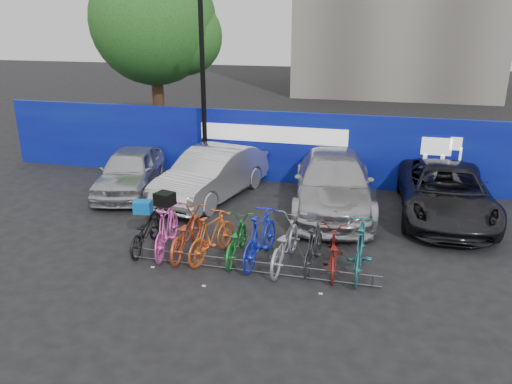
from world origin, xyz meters
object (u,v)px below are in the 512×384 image
(car_2, at_px, (333,182))
(bike_9, at_px, (360,248))
(car_1, at_px, (212,174))
(bike_2, at_px, (186,232))
(tree, at_px, (159,24))
(bike_4, at_px, (236,239))
(bike_1, at_px, (167,229))
(bike_3, at_px, (212,236))
(bike_rack, at_px, (251,266))
(bike_7, at_px, (314,246))
(car_0, at_px, (130,171))
(bike_0, at_px, (145,231))
(car_3, at_px, (445,192))
(bike_5, at_px, (260,237))
(bike_8, at_px, (333,252))
(bike_6, at_px, (285,243))
(lamppost, at_px, (203,85))

(car_2, distance_m, bike_9, 4.03)
(car_1, height_order, bike_2, car_1)
(tree, relative_size, bike_4, 4.28)
(bike_1, height_order, bike_3, bike_1)
(bike_rack, bearing_deg, tree, 122.45)
(tree, distance_m, bike_7, 13.63)
(bike_9, bearing_deg, bike_2, 0.64)
(car_2, bearing_deg, bike_2, -135.21)
(car_0, height_order, bike_3, car_0)
(bike_0, xyz_separation_m, bike_2, (1.04, 0.03, 0.06))
(car_1, bearing_deg, car_3, 14.16)
(bike_5, xyz_separation_m, bike_8, (1.64, -0.03, -0.15))
(bike_1, relative_size, bike_2, 0.99)
(bike_1, relative_size, bike_6, 0.96)
(car_0, xyz_separation_m, car_1, (2.73, 0.09, 0.07))
(tree, xyz_separation_m, bike_rack, (6.77, -10.66, -4.91))
(car_1, bearing_deg, tree, 137.77)
(bike_rack, bearing_deg, lamppost, 118.07)
(bike_9, bearing_deg, bike_5, 0.54)
(tree, xyz_separation_m, bike_3, (5.72, -10.17, -4.52))
(bike_4, height_order, bike_5, bike_5)
(bike_1, bearing_deg, bike_rack, 157.68)
(car_3, height_order, bike_4, car_3)
(bike_9, bearing_deg, bike_rack, 14.79)
(bike_3, bearing_deg, bike_2, 7.00)
(car_2, distance_m, bike_3, 4.61)
(bike_5, bearing_deg, car_3, -129.95)
(car_2, bearing_deg, car_0, 173.77)
(lamppost, height_order, car_2, lamppost)
(car_2, distance_m, bike_7, 3.84)
(bike_2, relative_size, bike_6, 0.96)
(car_3, bearing_deg, bike_8, -125.05)
(bike_8, bearing_deg, bike_3, -4.43)
(bike_0, distance_m, bike_4, 2.26)
(car_0, height_order, bike_5, car_0)
(car_0, relative_size, bike_1, 2.07)
(bike_rack, xyz_separation_m, bike_5, (0.07, 0.58, 0.45))
(lamppost, height_order, car_3, lamppost)
(bike_3, xyz_separation_m, bike_7, (2.33, 0.15, -0.04))
(bike_3, bearing_deg, bike_9, -163.81)
(bike_7, bearing_deg, bike_5, 7.67)
(car_3, bearing_deg, bike_rack, -135.22)
(bike_7, bearing_deg, car_2, -85.12)
(car_0, distance_m, bike_6, 6.92)
(car_2, relative_size, car_3, 1.05)
(bike_4, bearing_deg, bike_2, -1.38)
(bike_2, bearing_deg, bike_5, 177.42)
(lamppost, distance_m, car_0, 3.63)
(car_1, bearing_deg, bike_8, -30.43)
(car_3, distance_m, bike_6, 5.51)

